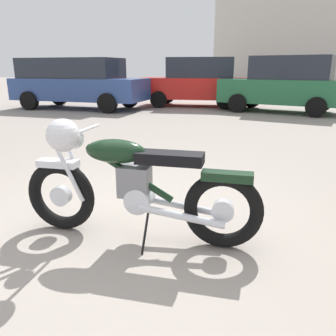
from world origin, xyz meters
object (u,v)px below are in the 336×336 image
at_px(vintage_motorcycle, 130,184).
at_px(blue_hatchback_right, 77,82).
at_px(dark_sedan_left, 196,82).
at_px(silver_sedan_mid, 285,84).

bearing_deg(vintage_motorcycle, blue_hatchback_right, -59.93).
height_order(vintage_motorcycle, blue_hatchback_right, blue_hatchback_right).
bearing_deg(dark_sedan_left, vintage_motorcycle, 93.17).
xyz_separation_m(vintage_motorcycle, blue_hatchback_right, (-5.87, 8.23, 0.45)).
height_order(dark_sedan_left, blue_hatchback_right, dark_sedan_left).
height_order(dark_sedan_left, silver_sedan_mid, same).
bearing_deg(silver_sedan_mid, dark_sedan_left, -4.04).
distance_m(vintage_motorcycle, blue_hatchback_right, 10.12).
relative_size(vintage_motorcycle, silver_sedan_mid, 0.50).
bearing_deg(vintage_motorcycle, silver_sedan_mid, -102.08).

